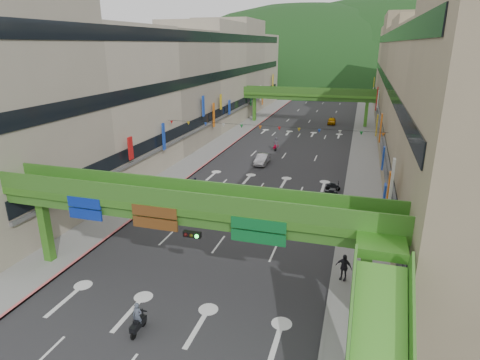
{
  "coord_description": "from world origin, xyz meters",
  "views": [
    {
      "loc": [
        9.89,
        -14.97,
        15.23
      ],
      "look_at": [
        0.0,
        18.0,
        3.5
      ],
      "focal_mm": 30.0,
      "sensor_mm": 36.0,
      "label": 1
    }
  ],
  "objects_px": {
    "car_silver": "(262,159)",
    "car_yellow": "(332,121)",
    "scooter_rider_mid": "(263,195)",
    "pedestrian_red": "(382,288)",
    "scooter_rider_near": "(138,320)",
    "overpass_near": "(195,219)"
  },
  "relations": [
    {
      "from": "overpass_near",
      "to": "car_yellow",
      "type": "height_order",
      "value": "overpass_near"
    },
    {
      "from": "car_silver",
      "to": "overpass_near",
      "type": "bearing_deg",
      "value": -83.77
    },
    {
      "from": "scooter_rider_near",
      "to": "scooter_rider_mid",
      "type": "bearing_deg",
      "value": 83.67
    },
    {
      "from": "scooter_rider_near",
      "to": "scooter_rider_mid",
      "type": "xyz_separation_m",
      "value": [
        2.23,
        20.15,
        0.16
      ]
    },
    {
      "from": "car_silver",
      "to": "car_yellow",
      "type": "relative_size",
      "value": 1.07
    },
    {
      "from": "overpass_near",
      "to": "pedestrian_red",
      "type": "xyz_separation_m",
      "value": [
        11.27,
        2.62,
        -4.36
      ]
    },
    {
      "from": "scooter_rider_mid",
      "to": "car_silver",
      "type": "xyz_separation_m",
      "value": [
        -3.45,
        13.85,
        -0.35
      ]
    },
    {
      "from": "scooter_rider_near",
      "to": "car_silver",
      "type": "bearing_deg",
      "value": 92.05
    },
    {
      "from": "scooter_rider_mid",
      "to": "car_yellow",
      "type": "distance_m",
      "value": 45.25
    },
    {
      "from": "scooter_rider_mid",
      "to": "overpass_near",
      "type": "bearing_deg",
      "value": -91.92
    },
    {
      "from": "pedestrian_red",
      "to": "car_silver",
      "type": "bearing_deg",
      "value": 131.66
    },
    {
      "from": "overpass_near",
      "to": "scooter_rider_mid",
      "type": "distance_m",
      "value": 16.33
    },
    {
      "from": "car_silver",
      "to": "pedestrian_red",
      "type": "xyz_separation_m",
      "value": [
        14.19,
        -27.0,
        0.17
      ]
    },
    {
      "from": "car_silver",
      "to": "scooter_rider_near",
      "type": "bearing_deg",
      "value": -87.36
    },
    {
      "from": "scooter_rider_near",
      "to": "scooter_rider_mid",
      "type": "relative_size",
      "value": 0.94
    },
    {
      "from": "pedestrian_red",
      "to": "overpass_near",
      "type": "bearing_deg",
      "value": -152.99
    },
    {
      "from": "scooter_rider_near",
      "to": "pedestrian_red",
      "type": "bearing_deg",
      "value": 28.34
    },
    {
      "from": "scooter_rider_near",
      "to": "car_yellow",
      "type": "bearing_deg",
      "value": 85.29
    },
    {
      "from": "scooter_rider_mid",
      "to": "pedestrian_red",
      "type": "relative_size",
      "value": 1.18
    },
    {
      "from": "scooter_rider_near",
      "to": "car_silver",
      "type": "height_order",
      "value": "scooter_rider_near"
    },
    {
      "from": "car_yellow",
      "to": "overpass_near",
      "type": "bearing_deg",
      "value": -94.42
    },
    {
      "from": "scooter_rider_mid",
      "to": "car_yellow",
      "type": "height_order",
      "value": "scooter_rider_mid"
    }
  ]
}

